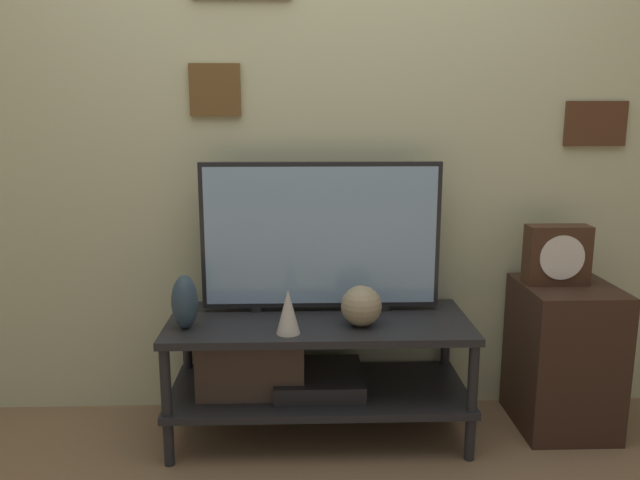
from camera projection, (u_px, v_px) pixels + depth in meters
ground_plane at (321, 472)px, 2.33m from camera, size 12.00×12.00×0.00m
wall_back at (316, 102)px, 2.64m from camera, size 6.40×0.08×2.70m
media_console at (295, 362)px, 2.55m from camera, size 1.21×0.51×0.50m
television at (321, 236)px, 2.56m from camera, size 0.98×0.05×0.62m
vase_round_glass at (361, 306)px, 2.42m from camera, size 0.16×0.16×0.16m
vase_slim_bronze at (288, 312)px, 2.33m from camera, size 0.09×0.09×0.17m
vase_urn_stoneware at (185, 302)px, 2.39m from camera, size 0.10×0.12×0.21m
side_table at (563, 356)px, 2.63m from camera, size 0.38×0.42×0.62m
mantel_clock at (557, 255)px, 2.57m from camera, size 0.26×0.11×0.24m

